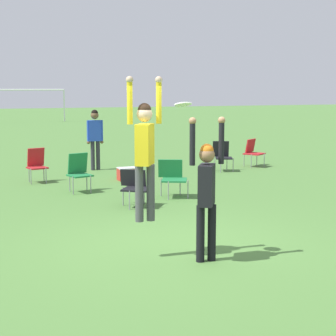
# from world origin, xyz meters

# --- Properties ---
(ground_plane) EXTENTS (120.00, 120.00, 0.00)m
(ground_plane) POSITION_xyz_m (0.00, 0.00, 0.00)
(ground_plane) COLOR #4C7A38
(person_jumping) EXTENTS (0.54, 0.43, 2.09)m
(person_jumping) POSITION_xyz_m (-0.59, -0.31, 1.65)
(person_jumping) COLOR #4C4C51
(person_jumping) RESTS_ON ground_plane
(person_defending) EXTENTS (0.55, 0.44, 2.07)m
(person_defending) POSITION_xyz_m (0.17, -0.79, 1.09)
(person_defending) COLOR black
(person_defending) RESTS_ON ground_plane
(frisbee) EXTENTS (0.25, 0.24, 0.08)m
(frisbee) POSITION_xyz_m (-0.10, -0.56, 2.24)
(frisbee) COLOR white
(camping_chair_0) EXTENTS (0.63, 0.68, 0.89)m
(camping_chair_0) POSITION_xyz_m (4.29, 7.05, 0.50)
(camping_chair_0) COLOR gray
(camping_chair_0) RESTS_ON ground_plane
(camping_chair_1) EXTENTS (0.60, 0.65, 0.92)m
(camping_chair_1) POSITION_xyz_m (-0.41, 5.22, 0.52)
(camping_chair_1) COLOR gray
(camping_chair_1) RESTS_ON ground_plane
(camping_chair_2) EXTENTS (0.75, 0.83, 0.85)m
(camping_chair_2) POSITION_xyz_m (5.60, 7.57, 0.50)
(camping_chair_2) COLOR gray
(camping_chair_2) RESTS_ON ground_plane
(camping_chair_3) EXTENTS (0.55, 0.60, 0.90)m
(camping_chair_3) POSITION_xyz_m (-1.17, 6.96, 0.51)
(camping_chair_3) COLOR gray
(camping_chair_3) RESTS_ON ground_plane
(camping_chair_4) EXTENTS (0.76, 0.83, 0.76)m
(camping_chair_4) POSITION_xyz_m (0.36, 3.18, 0.44)
(camping_chair_4) COLOR gray
(camping_chair_4) RESTS_ON ground_plane
(camping_chair_5) EXTENTS (0.73, 0.79, 0.84)m
(camping_chair_5) POSITION_xyz_m (1.46, 3.86, 0.49)
(camping_chair_5) COLOR gray
(camping_chair_5) RESTS_ON ground_plane
(person_spectator_near) EXTENTS (0.52, 0.24, 1.82)m
(person_spectator_near) POSITION_xyz_m (0.78, 8.57, 1.10)
(person_spectator_near) COLOR #2D2D38
(person_spectator_near) RESTS_ON ground_plane
(cooler_box) EXTENTS (0.51, 0.37, 0.34)m
(cooler_box) POSITION_xyz_m (1.14, 6.43, 0.17)
(cooler_box) COLOR red
(cooler_box) RESTS_ON ground_plane
(soccer_goal) EXTENTS (7.10, 0.10, 2.35)m
(soccer_goal) POSITION_xyz_m (0.84, 33.13, 1.84)
(soccer_goal) COLOR white
(soccer_goal) RESTS_ON ground_plane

